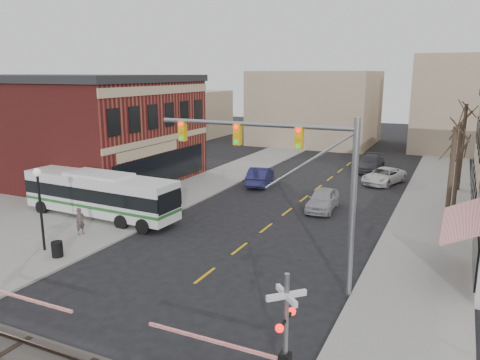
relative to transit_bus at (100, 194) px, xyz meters
The scene contains 18 objects.
ground 13.33m from the transit_bus, 32.78° to the right, with size 160.00×160.00×0.00m, color black.
sidewalk_west 13.05m from the transit_bus, 82.82° to the left, with size 5.00×60.00×0.12m, color gray.
sidewalk_east 24.35m from the transit_bus, 31.91° to the left, with size 5.00×60.00×0.12m, color gray.
brick_building 18.42m from the transit_bus, 150.87° to the left, with size 30.40×15.40×9.60m.
tree_east_a 22.23m from the transit_bus, 12.62° to the left, with size 0.28×0.28×6.75m.
tree_east_b 24.50m from the transit_bus, 26.32° to the left, with size 0.28×0.28×6.30m.
tree_east_c 29.12m from the transit_bus, 40.42° to the left, with size 0.28×0.28×7.20m.
transit_bus is the anchor object (origin of this frame).
traffic_signal_mast 16.38m from the transit_bus, 15.51° to the right, with size 9.68×0.30×8.00m.
rr_crossing_east 20.75m from the transit_bus, 33.99° to the right, with size 5.60×1.36×4.00m.
street_lamp 6.64m from the transit_bus, 76.90° to the right, with size 0.44×0.44×4.66m.
trash_bin 7.34m from the transit_bus, 66.66° to the right, with size 0.60×0.60×0.85m, color black.
car_a 15.76m from the transit_bus, 32.57° to the left, with size 1.85×4.60×1.57m, color #9D9CA0.
car_b 15.00m from the transit_bus, 65.89° to the left, with size 1.71×4.91×1.62m, color #1C1C46.
car_c 24.76m from the transit_bus, 49.70° to the left, with size 2.37×5.14×1.43m, color silver.
car_d 27.79m from the transit_bus, 60.05° to the left, with size 2.22×5.47×1.59m, color #3C3B40.
pedestrian_near 3.79m from the transit_bus, 67.15° to the right, with size 0.62×0.40×1.69m, color #4E413F.
pedestrian_far 1.38m from the transit_bus, 89.28° to the left, with size 0.78×0.61×1.60m, color #2D3350.
Camera 1 is at (10.75, -16.65, 9.80)m, focal length 35.00 mm.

